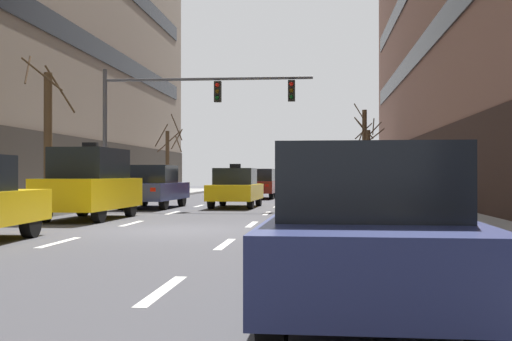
{
  "coord_description": "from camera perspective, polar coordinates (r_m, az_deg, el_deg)",
  "views": [
    {
      "loc": [
        3.44,
        -15.38,
        1.34
      ],
      "look_at": [
        0.45,
        15.52,
        1.53
      ],
      "focal_mm": 45.81,
      "sensor_mm": 36.0,
      "label": 1
    }
  ],
  "objects": [
    {
      "name": "lane_stripe_l1_s8",
      "position": [
        37.75,
        -2.22,
        -2.38
      ],
      "size": [
        0.16,
        2.0,
        0.01
      ],
      "primitive_type": "cube",
      "color": "silver",
      "rests_on": "ground"
    },
    {
      "name": "car_driving_0",
      "position": [
        36.5,
        0.32,
        -1.18
      ],
      "size": [
        1.98,
        4.47,
        1.65
      ],
      "color": "black",
      "rests_on": "ground"
    },
    {
      "name": "car_parked_0",
      "position": [
        6.25,
        9.67,
        -5.36
      ],
      "size": [
        1.87,
        4.31,
        1.6
      ],
      "color": "black",
      "rests_on": "ground"
    },
    {
      "name": "taxi_driving_4",
      "position": [
        26.52,
        -1.78,
        -1.54
      ],
      "size": [
        1.89,
        4.3,
        1.77
      ],
      "color": "black",
      "rests_on": "ground"
    },
    {
      "name": "lane_stripe_l1_s10",
      "position": [
        47.67,
        -0.59,
        -1.96
      ],
      "size": [
        0.16,
        2.0,
        0.01
      ],
      "primitive_type": "cube",
      "color": "silver",
      "rests_on": "ground"
    },
    {
      "name": "lane_stripe_l2_s7",
      "position": [
        32.46,
        2.36,
        -2.71
      ],
      "size": [
        0.16,
        2.0,
        0.01
      ],
      "primitive_type": "cube",
      "color": "silver",
      "rests_on": "ground"
    },
    {
      "name": "lane_stripe_l1_s6",
      "position": [
        27.88,
        -5.0,
        -3.1
      ],
      "size": [
        0.16,
        2.0,
        0.01
      ],
      "primitive_type": "cube",
      "color": "silver",
      "rests_on": "ground"
    },
    {
      "name": "sidewalk_right",
      "position": [
        15.77,
        17.47,
        -4.95
      ],
      "size": [
        3.5,
        80.0,
        0.14
      ],
      "primitive_type": "cube",
      "color": "gray",
      "rests_on": "ground"
    },
    {
      "name": "lane_stripe_l2_s9",
      "position": [
        42.44,
        3.11,
        -2.16
      ],
      "size": [
        0.16,
        2.0,
        0.01
      ],
      "primitive_type": "cube",
      "color": "silver",
      "rests_on": "ground"
    },
    {
      "name": "lane_stripe_l1_s3",
      "position": [
        13.45,
        -16.82,
        -6.02
      ],
      "size": [
        0.16,
        2.0,
        0.01
      ],
      "primitive_type": "cube",
      "color": "silver",
      "rests_on": "ground"
    },
    {
      "name": "street_tree_1",
      "position": [
        42.42,
        9.46,
        1.78
      ],
      "size": [
        1.3,
        1.31,
        5.77
      ],
      "color": "#4C3823",
      "rests_on": "sidewalk_right"
    },
    {
      "name": "lane_stripe_l1_s4",
      "position": [
        18.16,
        -10.79,
        -4.56
      ],
      "size": [
        0.16,
        2.0,
        0.01
      ],
      "primitive_type": "cube",
      "color": "silver",
      "rests_on": "ground"
    },
    {
      "name": "ground_plane",
      "position": [
        15.82,
        -7.08,
        -5.2
      ],
      "size": [
        120.0,
        120.0,
        0.0
      ],
      "primitive_type": "plane",
      "color": "#424247"
    },
    {
      "name": "street_tree_3",
      "position": [
        39.34,
        9.77,
        0.96
      ],
      "size": [
        1.83,
        1.84,
        4.6
      ],
      "color": "#4C3823",
      "rests_on": "sidewalk_right"
    },
    {
      "name": "pedestrian_1",
      "position": [
        23.82,
        15.34,
        -0.8
      ],
      "size": [
        0.51,
        0.29,
        1.73
      ],
      "color": "brown",
      "rests_on": "sidewalk_right"
    },
    {
      "name": "lane_stripe_l2_s3",
      "position": [
        12.58,
        -2.72,
        -6.43
      ],
      "size": [
        0.16,
        2.0,
        0.01
      ],
      "primitive_type": "cube",
      "color": "silver",
      "rests_on": "ground"
    },
    {
      "name": "lane_stripe_l2_s10",
      "position": [
        47.43,
        3.37,
        -1.97
      ],
      "size": [
        0.16,
        2.0,
        0.01
      ],
      "primitive_type": "cube",
      "color": "silver",
      "rests_on": "ground"
    },
    {
      "name": "lane_stripe_l1_s5",
      "position": [
        22.99,
        -7.28,
        -3.68
      ],
      "size": [
        0.16,
        2.0,
        0.01
      ],
      "primitive_type": "cube",
      "color": "silver",
      "rests_on": "ground"
    },
    {
      "name": "street_tree_0",
      "position": [
        42.64,
        -7.67,
        1.09
      ],
      "size": [
        1.89,
        1.91,
        5.05
      ],
      "color": "#4C3823",
      "rests_on": "sidewalk_left"
    },
    {
      "name": "pedestrian_0",
      "position": [
        15.99,
        16.94,
        -1.39
      ],
      "size": [
        0.49,
        0.32,
        1.57
      ],
      "color": "#383D59",
      "rests_on": "sidewalk_right"
    },
    {
      "name": "lane_stripe_l2_s8",
      "position": [
        37.45,
        2.79,
        -2.4
      ],
      "size": [
        0.16,
        2.0,
        0.01
      ],
      "primitive_type": "cube",
      "color": "silver",
      "rests_on": "ground"
    },
    {
      "name": "lane_stripe_l2_s5",
      "position": [
        22.49,
        0.95,
        -3.75
      ],
      "size": [
        0.16,
        2.0,
        0.01
      ],
      "primitive_type": "cube",
      "color": "silver",
      "rests_on": "ground"
    },
    {
      "name": "street_tree_2",
      "position": [
        24.8,
        -17.73,
        2.85
      ],
      "size": [
        1.85,
        1.42,
        5.6
      ],
      "color": "#4C3823",
      "rests_on": "sidewalk_left"
    },
    {
      "name": "car_driving_1",
      "position": [
        26.35,
        -9.0,
        -1.43
      ],
      "size": [
        2.07,
        4.62,
        1.71
      ],
      "color": "black",
      "rests_on": "ground"
    },
    {
      "name": "lane_stripe_l2_s2",
      "position": [
        7.71,
        -8.14,
        -10.3
      ],
      "size": [
        0.16,
        2.0,
        0.01
      ],
      "primitive_type": "cube",
      "color": "silver",
      "rests_on": "ground"
    },
    {
      "name": "lane_stripe_l1_s9",
      "position": [
        42.71,
        -1.31,
        -2.15
      ],
      "size": [
        0.16,
        2.0,
        0.01
      ],
      "primitive_type": "cube",
      "color": "silver",
      "rests_on": "ground"
    },
    {
      "name": "lane_stripe_l1_s7",
      "position": [
        32.81,
        -3.4,
        -2.69
      ],
      "size": [
        0.16,
        2.0,
        0.01
      ],
      "primitive_type": "cube",
      "color": "silver",
      "rests_on": "ground"
    },
    {
      "name": "lane_stripe_l2_s6",
      "position": [
        27.47,
        1.79,
        -3.14
      ],
      "size": [
        0.16,
        2.0,
        0.01
      ],
      "primitive_type": "cube",
      "color": "silver",
      "rests_on": "ground"
    },
    {
      "name": "taxi_driving_2",
      "position": [
        20.05,
        -14.28,
        -1.15
      ],
      "size": [
        2.0,
        4.44,
        2.29
      ],
      "color": "black",
      "rests_on": "ground"
    },
    {
      "name": "traffic_signal_0",
      "position": [
        26.84,
        -6.62,
        5.59
      ],
      "size": [
        8.63,
        0.35,
        5.54
      ],
      "color": "#4C4C51",
      "rests_on": "sidewalk_left"
    },
    {
      "name": "lane_stripe_l2_s4",
      "position": [
        17.52,
        -0.36,
        -4.72
      ],
      "size": [
        0.16,
        2.0,
        0.01
      ],
      "primitive_type": "cube",
      "color": "silver",
      "rests_on": "ground"
    }
  ]
}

